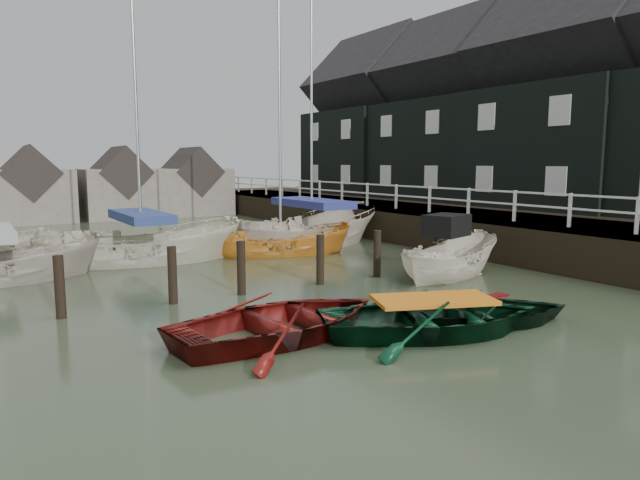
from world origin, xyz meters
TOP-DOWN VIEW (x-y plane):
  - ground at (0.00, 0.00)m, footprint 120.00×120.00m
  - pier at (9.48, 10.00)m, footprint 3.04×32.00m
  - land_strip at (15.00, 10.00)m, footprint 14.00×38.00m
  - quay_houses at (14.99, 8.66)m, footprint 6.52×28.14m
  - mooring_pilings at (-1.11, 3.00)m, footprint 13.72×0.22m
  - far_sheds at (0.83, 26.00)m, footprint 14.00×4.08m
  - rowboat_red at (-2.00, -0.79)m, footprint 4.87×3.69m
  - rowboat_green at (0.67, -2.13)m, footprint 5.40×4.66m
  - rowboat_dkgreen at (2.18, -2.19)m, footprint 4.40×3.82m
  - motorboat at (5.12, 1.92)m, footprint 4.89×3.01m
  - sailboat_b at (-2.09, 9.31)m, footprint 7.25×3.96m
  - sailboat_c at (2.75, 8.28)m, footprint 5.73×3.63m
  - sailboat_d at (4.86, 9.55)m, footprint 8.24×5.20m

SIDE VIEW (x-z plane):
  - ground at x=0.00m, z-range 0.00..0.00m
  - land_strip at x=15.00m, z-range -0.75..0.75m
  - rowboat_red at x=-2.00m, z-range -0.47..0.47m
  - rowboat_green at x=0.67m, z-range -0.47..0.47m
  - rowboat_dkgreen at x=2.18m, z-range -0.38..0.38m
  - sailboat_c at x=2.75m, z-range -5.21..5.24m
  - sailboat_d at x=4.86m, z-range -6.80..6.92m
  - sailboat_b at x=-2.09m, z-range -6.24..6.37m
  - motorboat at x=5.12m, z-range -1.28..1.45m
  - mooring_pilings at x=-1.11m, z-range -0.40..1.40m
  - pier at x=9.48m, z-range -0.64..2.06m
  - far_sheds at x=0.83m, z-range -0.34..4.06m
  - quay_houses at x=14.99m, z-range 0.68..10.68m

